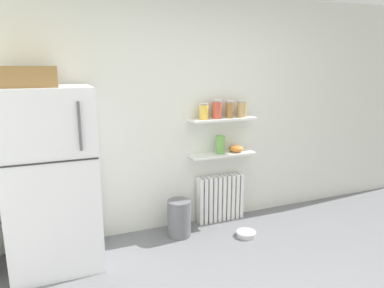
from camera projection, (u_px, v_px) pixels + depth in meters
back_wall at (191, 113)px, 3.92m from camera, size 7.04×0.10×2.60m
refrigerator at (51, 175)px, 3.11m from camera, size 0.77×0.72×1.82m
radiator at (220, 198)px, 4.14m from camera, size 0.57×0.12×0.56m
wall_shelf_lower at (222, 154)px, 4.00m from camera, size 0.77×0.22×0.02m
wall_shelf_upper at (223, 119)px, 3.91m from camera, size 0.77×0.22×0.02m
storage_jar_0 at (204, 111)px, 3.80m from camera, size 0.10×0.10×0.17m
storage_jar_1 at (217, 109)px, 3.85m from camera, size 0.11×0.11×0.21m
storage_jar_2 at (230, 109)px, 3.91m from camera, size 0.09×0.09×0.19m
storage_jar_3 at (242, 109)px, 3.97m from camera, size 0.11×0.11×0.19m
vase at (220, 145)px, 3.96m from camera, size 0.10×0.10×0.21m
shelf_bowl at (236, 149)px, 4.05m from camera, size 0.17×0.17×0.08m
trash_bin at (179, 218)px, 3.77m from camera, size 0.25×0.25×0.41m
pet_food_bowl at (246, 234)px, 3.80m from camera, size 0.22×0.22×0.05m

